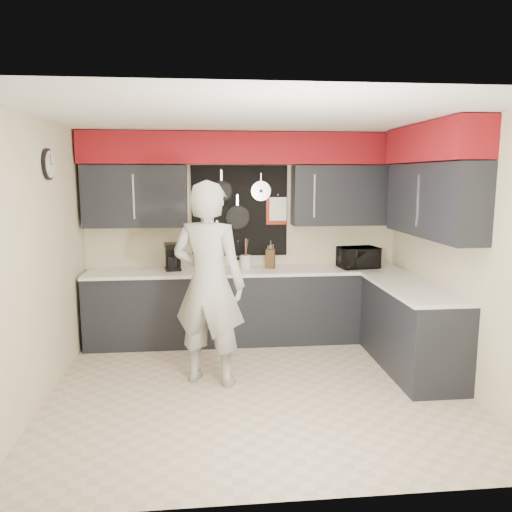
{
  "coord_description": "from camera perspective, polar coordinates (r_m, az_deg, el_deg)",
  "views": [
    {
      "loc": [
        -0.49,
        -4.63,
        2.08
      ],
      "look_at": [
        0.03,
        0.5,
        1.24
      ],
      "focal_mm": 35.0,
      "sensor_mm": 36.0,
      "label": 1
    }
  ],
  "objects": [
    {
      "name": "base_cabinets",
      "position": [
        6.06,
        3.71,
        -6.3
      ],
      "size": [
        3.95,
        2.2,
        0.92
      ],
      "color": "black",
      "rests_on": "ground"
    },
    {
      "name": "right_wall_assembly",
      "position": [
        5.42,
        19.92,
        7.25
      ],
      "size": [
        0.36,
        3.5,
        2.6
      ],
      "color": "beige",
      "rests_on": "ground"
    },
    {
      "name": "utensil_crock",
      "position": [
        6.21,
        -1.16,
        -0.7
      ],
      "size": [
        0.13,
        0.13,
        0.17
      ],
      "primitive_type": "cylinder",
      "color": "silver",
      "rests_on": "base_cabinets"
    },
    {
      "name": "left_wall_assembly",
      "position": [
        4.94,
        -23.5,
        -0.21
      ],
      "size": [
        0.05,
        3.5,
        2.6
      ],
      "color": "beige",
      "rests_on": "ground"
    },
    {
      "name": "person",
      "position": [
        4.94,
        -5.42,
        -3.22
      ],
      "size": [
        0.87,
        0.73,
        2.03
      ],
      "primitive_type": "imported",
      "rotation": [
        0.0,
        0.0,
        2.76
      ],
      "color": "#9E9E9B",
      "rests_on": "ground"
    },
    {
      "name": "knife_block",
      "position": [
        6.26,
        1.65,
        -0.33
      ],
      "size": [
        0.13,
        0.13,
        0.24
      ],
      "primitive_type": "cube",
      "rotation": [
        0.0,
        0.0,
        -0.27
      ],
      "color": "#3D2513",
      "rests_on": "base_cabinets"
    },
    {
      "name": "microwave",
      "position": [
        6.41,
        11.6,
        -0.18
      ],
      "size": [
        0.52,
        0.39,
        0.26
      ],
      "primitive_type": "imported",
      "rotation": [
        0.0,
        0.0,
        0.15
      ],
      "color": "black",
      "rests_on": "base_cabinets"
    },
    {
      "name": "back_wall_assembly",
      "position": [
        6.25,
        -1.27,
        8.6
      ],
      "size": [
        4.0,
        0.36,
        2.6
      ],
      "color": "beige",
      "rests_on": "ground"
    },
    {
      "name": "ground",
      "position": [
        5.1,
        0.19,
        -14.83
      ],
      "size": [
        4.0,
        4.0,
        0.0
      ],
      "primitive_type": "plane",
      "color": "beige",
      "rests_on": "ground"
    },
    {
      "name": "coffee_maker",
      "position": [
        6.23,
        -9.5,
        0.01
      ],
      "size": [
        0.22,
        0.26,
        0.34
      ],
      "rotation": [
        0.0,
        0.0,
        0.19
      ],
      "color": "black",
      "rests_on": "base_cabinets"
    }
  ]
}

